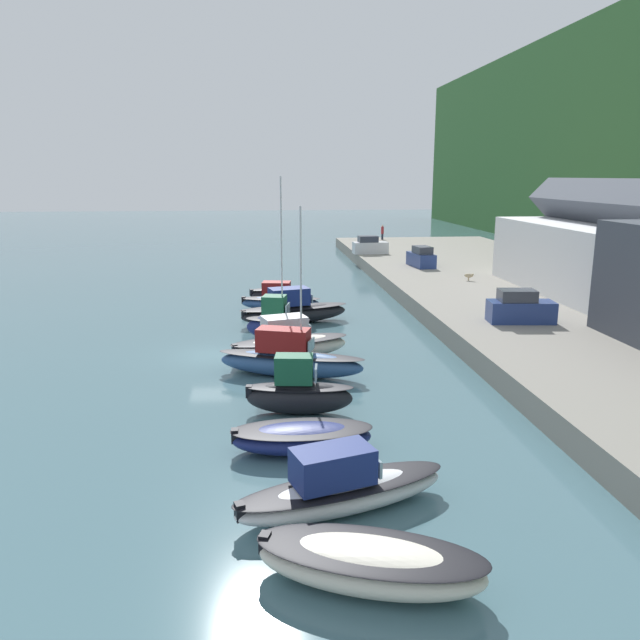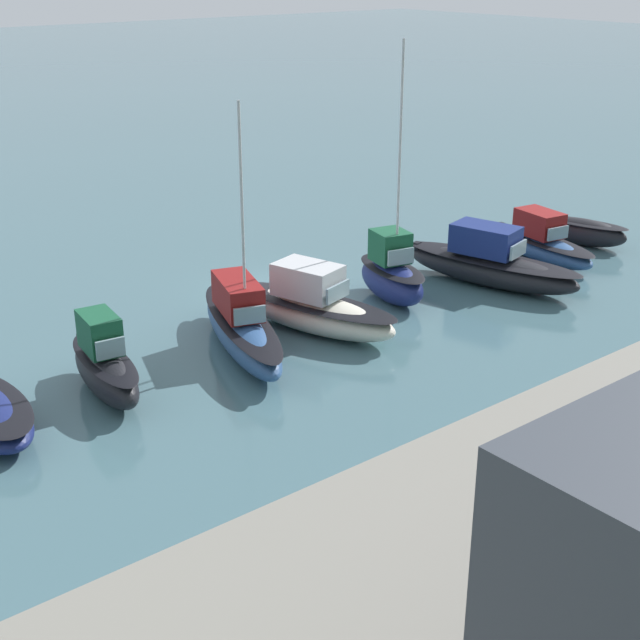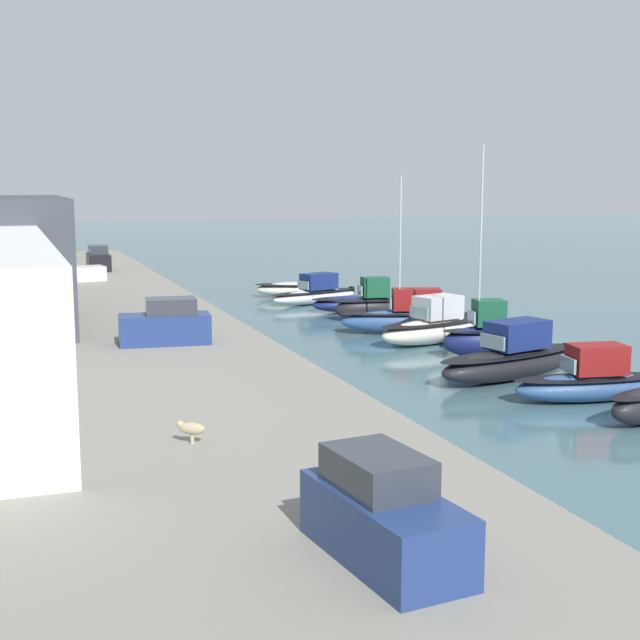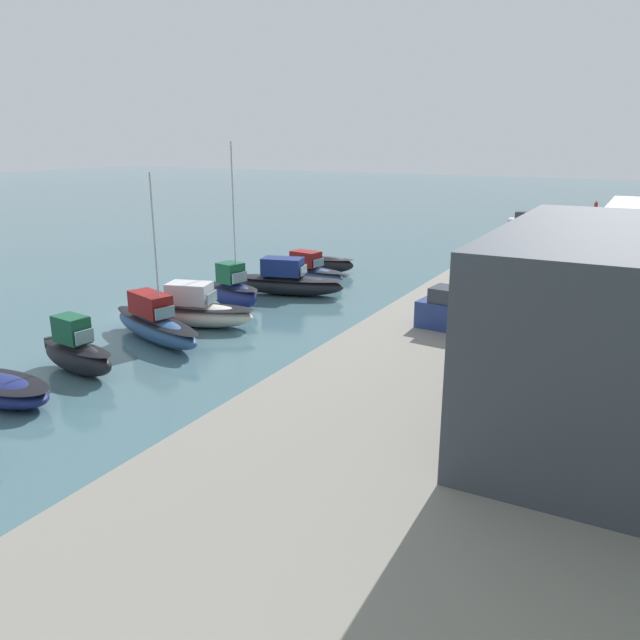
# 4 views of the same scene
# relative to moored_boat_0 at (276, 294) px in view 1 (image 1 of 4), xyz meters

# --- Properties ---
(ground_plane) EXTENTS (320.00, 320.00, 0.00)m
(ground_plane) POSITION_rel_moored_boat_0_xyz_m (16.21, -4.53, -0.72)
(ground_plane) COLOR #476B75
(quay_promenade) EXTENTS (116.22, 22.77, 1.34)m
(quay_promenade) POSITION_rel_moored_boat_0_xyz_m (16.21, 21.87, -0.05)
(quay_promenade) COLOR gray
(quay_promenade) RESTS_ON ground_plane
(harbor_clubhouse) EXTENTS (23.77, 9.97, 9.16)m
(harbor_clubhouse) POSITION_rel_moored_boat_0_xyz_m (7.29, 25.98, 3.89)
(harbor_clubhouse) COLOR white
(harbor_clubhouse) RESTS_ON quay_promenade
(moored_boat_0) EXTENTS (2.62, 4.86, 1.35)m
(moored_boat_0) POSITION_rel_moored_boat_0_xyz_m (0.00, 0.00, 0.00)
(moored_boat_0) COLOR black
(moored_boat_0) RESTS_ON ground_plane
(moored_boat_1) EXTENTS (2.85, 6.71, 2.34)m
(moored_boat_1) POSITION_rel_moored_boat_0_xyz_m (3.51, 0.22, 0.12)
(moored_boat_1) COLOR #33568E
(moored_boat_1) RESTS_ON ground_plane
(moored_boat_2) EXTENTS (4.24, 8.56, 2.67)m
(moored_boat_2) POSITION_rel_moored_boat_0_xyz_m (8.12, 1.06, 0.26)
(moored_boat_2) COLOR black
(moored_boat_2) RESTS_ON ground_plane
(moored_boat_3) EXTENTS (2.80, 4.64, 10.67)m
(moored_boat_3) POSITION_rel_moored_boat_0_xyz_m (12.84, -0.28, 0.43)
(moored_boat_3) COLOR navy
(moored_boat_3) RESTS_ON ground_plane
(moored_boat_4) EXTENTS (4.14, 7.60, 2.64)m
(moored_boat_4) POSITION_rel_moored_boat_0_xyz_m (17.43, 0.27, 0.25)
(moored_boat_4) COLOR white
(moored_boat_4) RESTS_ON ground_plane
(moored_boat_5) EXTENTS (4.26, 8.33, 9.20)m
(moored_boat_5) POSITION_rel_moored_boat_0_xyz_m (20.72, 0.12, 0.28)
(moored_boat_5) COLOR #33568E
(moored_boat_5) RESTS_ON ground_plane
(moored_boat_6) EXTENTS (2.08, 5.13, 2.80)m
(moored_boat_6) POSITION_rel_moored_boat_0_xyz_m (26.21, 0.25, 0.31)
(moored_boat_6) COLOR black
(moored_boat_6) RESTS_ON ground_plane
(moored_boat_7) EXTENTS (2.39, 5.68, 1.11)m
(moored_boat_7) POSITION_rel_moored_boat_0_xyz_m (30.22, 0.11, -0.13)
(moored_boat_7) COLOR navy
(moored_boat_7) RESTS_ON ground_plane
(moored_boat_8) EXTENTS (4.12, 7.71, 2.22)m
(moored_boat_8) POSITION_rel_moored_boat_0_xyz_m (34.85, 1.05, 0.07)
(moored_boat_8) COLOR silver
(moored_boat_8) RESTS_ON ground_plane
(moored_boat_9) EXTENTS (4.30, 6.72, 1.19)m
(moored_boat_9) POSITION_rel_moored_boat_0_xyz_m (38.71, 1.32, -0.08)
(moored_boat_9) COLOR white
(moored_boat_9) RESTS_ON ground_plane
(parked_car_1) EXTENTS (4.38, 2.27, 2.16)m
(parked_car_1) POSITION_rel_moored_boat_0_xyz_m (-10.52, 15.60, 1.54)
(parked_car_1) COLOR navy
(parked_car_1) RESTS_ON quay_promenade
(parked_car_2) EXTENTS (2.07, 4.31, 2.16)m
(parked_car_2) POSITION_rel_moored_boat_0_xyz_m (-22.10, 12.20, 1.54)
(parked_car_2) COLOR silver
(parked_car_2) RESTS_ON quay_promenade
(parked_car_3) EXTENTS (2.22, 4.36, 2.16)m
(parked_car_3) POSITION_rel_moored_boat_0_xyz_m (14.99, 15.48, 1.54)
(parked_car_3) COLOR navy
(parked_car_3) RESTS_ON quay_promenade
(person_on_quay) EXTENTS (0.40, 0.40, 2.14)m
(person_on_quay) POSITION_rel_moored_boat_0_xyz_m (-38.59, 17.05, 1.72)
(person_on_quay) COLOR #232838
(person_on_quay) RESTS_ON quay_promenade
(dog_on_quay) EXTENTS (0.68, 0.84, 0.68)m
(dog_on_quay) POSITION_rel_moored_boat_0_xyz_m (-1.33, 17.65, 1.08)
(dog_on_quay) COLOR tan
(dog_on_quay) RESTS_ON quay_promenade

